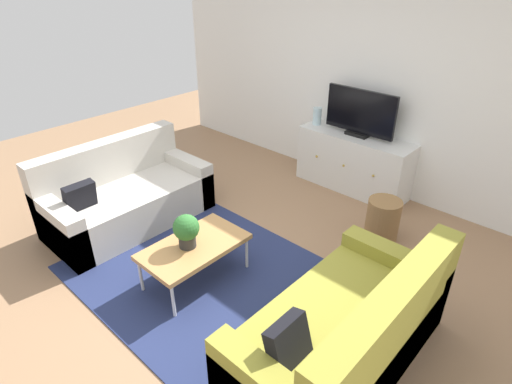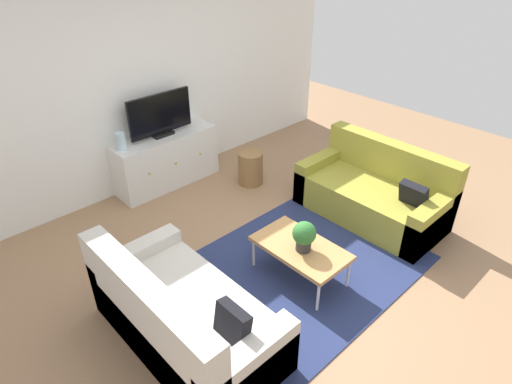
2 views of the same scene
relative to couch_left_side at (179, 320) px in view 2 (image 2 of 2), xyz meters
name	(u,v)px [view 2 (image 2 of 2)]	position (x,y,z in m)	size (l,w,h in m)	color
ground_plane	(287,261)	(1.44, 0.10, -0.29)	(10.00, 10.00, 0.00)	#997251
wall_back	(144,83)	(1.44, 2.65, 1.06)	(6.40, 0.12, 2.70)	white
area_rug	(298,268)	(1.44, -0.05, -0.28)	(2.50, 1.90, 0.01)	navy
couch_left_side	(179,320)	(0.00, 0.00, 0.00)	(0.88, 1.72, 0.88)	beige
couch_right_side	(376,193)	(2.88, 0.00, 0.00)	(0.88, 1.72, 0.88)	olive
coffee_table	(301,249)	(1.36, -0.13, 0.07)	(0.54, 0.94, 0.39)	#B7844C
potted_plant	(304,235)	(1.34, -0.18, 0.27)	(0.23, 0.23, 0.31)	#2D2D2D
tv_console	(166,160)	(1.46, 2.37, 0.07)	(1.43, 0.47, 0.72)	silver
flat_screen_tv	(160,115)	(1.46, 2.39, 0.70)	(0.89, 0.16, 0.56)	black
glass_vase	(121,141)	(0.86, 2.37, 0.54)	(0.11, 0.11, 0.22)	silver
wicker_basket	(250,168)	(2.29, 1.60, -0.06)	(0.34, 0.34, 0.46)	olive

